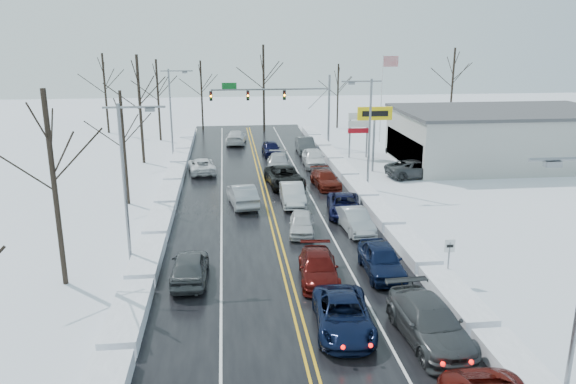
{
  "coord_description": "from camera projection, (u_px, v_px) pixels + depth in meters",
  "views": [
    {
      "loc": [
        -3.03,
        -33.73,
        12.54
      ],
      "look_at": [
        0.89,
        1.15,
        2.5
      ],
      "focal_mm": 35.0,
      "sensor_mm": 36.0,
      "label": 1
    }
  ],
  "objects": [
    {
      "name": "ground",
      "position": [
        276.0,
        235.0,
        36.0
      ],
      "size": [
        160.0,
        160.0,
        0.0
      ],
      "primitive_type": "plane",
      "color": "silver",
      "rests_on": "ground"
    },
    {
      "name": "road_surface",
      "position": [
        274.0,
        224.0,
        37.91
      ],
      "size": [
        14.0,
        84.0,
        0.01
      ],
      "primitive_type": "cube",
      "color": "black",
      "rests_on": "ground"
    },
    {
      "name": "snow_bank_left",
      "position": [
        159.0,
        229.0,
        37.09
      ],
      "size": [
        1.57,
        72.0,
        0.74
      ],
      "primitive_type": "cube",
      "color": "white",
      "rests_on": "ground"
    },
    {
      "name": "snow_bank_right",
      "position": [
        383.0,
        220.0,
        38.72
      ],
      "size": [
        1.57,
        72.0,
        0.74
      ],
      "primitive_type": "cube",
      "color": "white",
      "rests_on": "ground"
    },
    {
      "name": "traffic_signal_mast",
      "position": [
        284.0,
        99.0,
        61.6
      ],
      "size": [
        13.28,
        0.39,
        8.0
      ],
      "color": "slate",
      "rests_on": "ground"
    },
    {
      "name": "tires_plus_sign",
      "position": [
        375.0,
        118.0,
        51.03
      ],
      "size": [
        3.2,
        0.34,
        6.0
      ],
      "color": "slate",
      "rests_on": "ground"
    },
    {
      "name": "used_vehicles_sign",
      "position": [
        359.0,
        126.0,
        57.23
      ],
      "size": [
        2.2,
        0.22,
        4.65
      ],
      "color": "slate",
      "rests_on": "ground"
    },
    {
      "name": "speed_limit_sign",
      "position": [
        449.0,
        253.0,
        28.79
      ],
      "size": [
        0.55,
        0.09,
        2.35
      ],
      "color": "slate",
      "rests_on": "ground"
    },
    {
      "name": "flagpole",
      "position": [
        383.0,
        91.0,
        64.66
      ],
      "size": [
        1.87,
        1.2,
        10.0
      ],
      "color": "silver",
      "rests_on": "ground"
    },
    {
      "name": "dealership_building",
      "position": [
        502.0,
        136.0,
        55.04
      ],
      "size": [
        20.4,
        12.4,
        5.3
      ],
      "color": "#A3A39E",
      "rests_on": "ground"
    },
    {
      "name": "streetlight_ne",
      "position": [
        367.0,
        125.0,
        44.98
      ],
      "size": [
        3.2,
        0.25,
        9.0
      ],
      "color": "slate",
      "rests_on": "ground"
    },
    {
      "name": "streetlight_sw",
      "position": [
        127.0,
        173.0,
        29.83
      ],
      "size": [
        3.2,
        0.25,
        9.0
      ],
      "color": "slate",
      "rests_on": "ground"
    },
    {
      "name": "streetlight_nw",
      "position": [
        172.0,
        106.0,
        56.58
      ],
      "size": [
        3.2,
        0.25,
        9.0
      ],
      "color": "slate",
      "rests_on": "ground"
    },
    {
      "name": "tree_left_b",
      "position": [
        50.0,
        151.0,
        27.11
      ],
      "size": [
        4.0,
        4.0,
        10.0
      ],
      "color": "#2D231C",
      "rests_on": "ground"
    },
    {
      "name": "tree_left_c",
      "position": [
        122.0,
        126.0,
        40.88
      ],
      "size": [
        3.4,
        3.4,
        8.5
      ],
      "color": "#2D231C",
      "rests_on": "ground"
    },
    {
      "name": "tree_left_d",
      "position": [
        139.0,
        88.0,
        53.8
      ],
      "size": [
        4.2,
        4.2,
        10.5
      ],
      "color": "#2D231C",
      "rests_on": "ground"
    },
    {
      "name": "tree_left_e",
      "position": [
        157.0,
        84.0,
        65.5
      ],
      "size": [
        3.8,
        3.8,
        9.5
      ],
      "color": "#2D231C",
      "rests_on": "ground"
    },
    {
      "name": "tree_far_a",
      "position": [
        104.0,
        78.0,
        70.36
      ],
      "size": [
        4.0,
        4.0,
        10.0
      ],
      "color": "#2D231C",
      "rests_on": "ground"
    },
    {
      "name": "tree_far_b",
      "position": [
        201.0,
        82.0,
        72.8
      ],
      "size": [
        3.6,
        3.6,
        9.0
      ],
      "color": "#2D231C",
      "rests_on": "ground"
    },
    {
      "name": "tree_far_c",
      "position": [
        264.0,
        71.0,
        71.36
      ],
      "size": [
        4.4,
        4.4,
        11.0
      ],
      "color": "#2D231C",
      "rests_on": "ground"
    },
    {
      "name": "tree_far_d",
      "position": [
        338.0,
        83.0,
        74.35
      ],
      "size": [
        3.4,
        3.4,
        8.5
      ],
      "color": "#2D231C",
      "rests_on": "ground"
    },
    {
      "name": "tree_far_e",
      "position": [
        453.0,
        72.0,
        76.16
      ],
      "size": [
        4.2,
        4.2,
        10.5
      ],
      "color": "#2D231C",
      "rests_on": "ground"
    },
    {
      "name": "queued_car_2",
      "position": [
        343.0,
        330.0,
        24.52
      ],
      "size": [
        2.81,
        5.37,
        1.44
      ],
      "primitive_type": "imported",
      "rotation": [
        0.0,
        0.0,
        -0.08
      ],
      "color": "black",
      "rests_on": "ground"
    },
    {
      "name": "queued_car_3",
      "position": [
        318.0,
        280.0,
        29.43
      ],
      "size": [
        2.34,
        4.98,
        1.4
      ],
      "primitive_type": "imported",
      "rotation": [
        0.0,
        0.0,
        -0.08
      ],
      "color": "#490C09",
      "rests_on": "ground"
    },
    {
      "name": "queued_car_4",
      "position": [
        302.0,
        233.0,
        36.27
      ],
      "size": [
        2.1,
        4.12,
        1.34
      ],
      "primitive_type": "imported",
      "rotation": [
        0.0,
        0.0,
        -0.13
      ],
      "color": "silver",
      "rests_on": "ground"
    },
    {
      "name": "queued_car_5",
      "position": [
        292.0,
        204.0,
        42.38
      ],
      "size": [
        1.72,
        4.76,
        1.56
      ],
      "primitive_type": "imported",
      "rotation": [
        0.0,
        0.0,
        -0.01
      ],
      "color": "silver",
      "rests_on": "ground"
    },
    {
      "name": "queued_car_6",
      "position": [
        285.0,
        186.0,
        47.3
      ],
      "size": [
        3.25,
        6.14,
        1.64
      ],
      "primitive_type": "imported",
      "rotation": [
        0.0,
        0.0,
        0.09
      ],
      "color": "black",
      "rests_on": "ground"
    },
    {
      "name": "queued_car_7",
      "position": [
        278.0,
        171.0,
        52.57
      ],
      "size": [
        2.67,
        5.47,
        1.53
      ],
      "primitive_type": "imported",
      "rotation": [
        0.0,
        0.0,
        -0.1
      ],
      "color": "#A5A7AD",
      "rests_on": "ground"
    },
    {
      "name": "queued_car_8",
      "position": [
        271.0,
        155.0,
        59.11
      ],
      "size": [
        1.95,
        4.46,
        1.5
      ],
      "primitive_type": "imported",
      "rotation": [
        0.0,
        0.0,
        0.04
      ],
      "color": "black",
      "rests_on": "ground"
    },
    {
      "name": "queued_car_11",
      "position": [
        428.0,
        340.0,
        23.69
      ],
      "size": [
        2.71,
        5.9,
        1.67
      ],
      "primitive_type": "imported",
      "rotation": [
        0.0,
        0.0,
        0.07
      ],
      "color": "#3A3C3F",
      "rests_on": "ground"
    },
    {
      "name": "queued_car_12",
      "position": [
        381.0,
        273.0,
        30.23
      ],
      "size": [
        2.02,
        4.82,
        1.63
      ],
      "primitive_type": "imported",
      "rotation": [
        0.0,
        0.0,
        -0.02
      ],
      "color": "black",
      "rests_on": "ground"
    },
    {
      "name": "queued_car_13",
      "position": [
        355.0,
        231.0,
        36.66
      ],
      "size": [
        1.88,
        4.53,
        1.46
      ],
      "primitive_type": "imported",
      "rotation": [
        0.0,
        0.0,
        0.08
      ],
      "color": "#9FA3A7",
      "rests_on": "ground"
    },
    {
      "name": "queued_car_14",
      "position": [
        344.0,
        214.0,
        40.01
      ],
      "size": [
        2.99,
        5.31,
        1.4
      ],
      "primitive_type": "imported",
      "rotation": [
        0.0,
        0.0,
        -0.14
      ],
      "color": "black",
      "rests_on": "ground"
    },
    {
      "name": "queued_car_15",
      "position": [
        325.0,
        187.0,
        47.05
      ],
      "size": [
        2.27,
        4.8,
        1.35
      ],
      "primitive_type": "imported",
      "rotation": [
        0.0,
        0.0,
        0.08
      ],
      "color": "#4E110A",
      "rests_on": "ground"
    },
    {
      "name": "queued_car_16",
      "position": [
        314.0,
        166.0,
        54.25
      ],
      "size": [
        2.1,
        5.01,
        1.69
      ],
      "primitive_type": "imported",
      "rotation": [
        0.0,
        0.0,
        -0.02
      ],
      "color": "white",
      "rests_on": "ground"
    },
    {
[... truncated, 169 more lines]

